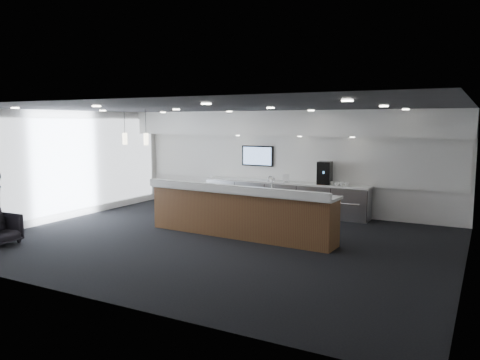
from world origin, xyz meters
The scene contains 21 objects.
ground centered at (0.00, 0.00, 0.00)m, with size 10.00×10.00×0.00m, color black.
ceiling centered at (0.00, 0.00, 3.00)m, with size 10.00×8.00×0.02m, color black.
back_wall centered at (0.00, 4.00, 1.50)m, with size 10.00×0.02×3.00m, color silver.
left_wall centered at (-5.00, 0.00, 1.50)m, with size 0.02×8.00×3.00m, color silver.
right_wall centered at (5.00, 0.00, 1.50)m, with size 0.02×8.00×3.00m, color silver.
soffit_bulkhead centered at (0.00, 3.55, 2.65)m, with size 10.00×0.90×0.70m, color silver.
alcove_panel centered at (0.00, 3.97, 1.60)m, with size 9.80×0.06×1.40m, color silver.
window_blinds_wall centered at (-4.96, 0.00, 1.50)m, with size 0.04×7.36×2.55m, color silver.
back_credenza centered at (0.00, 3.64, 0.48)m, with size 5.06×0.66×0.95m.
wall_tv centered at (-1.00, 3.91, 1.65)m, with size 1.05×0.08×0.62m.
pendant_left centered at (-2.40, 0.80, 2.25)m, with size 0.12×0.12×0.30m, color #FFF2C6.
pendant_right centered at (-3.10, 0.80, 2.25)m, with size 0.12×0.12×0.30m, color #FFF2C6.
ceiling_can_lights centered at (0.00, 0.00, 2.97)m, with size 7.00×5.00×0.02m, color white, non-canonical shape.
service_counter centered at (0.17, 0.54, 0.58)m, with size 4.80×1.06×1.49m.
coffee_machine centered at (1.23, 3.62, 1.27)m, with size 0.40×0.50×0.64m.
info_sign_left centered at (0.09, 3.56, 1.06)m, with size 0.17×0.02×0.23m, color white.
info_sign_right centered at (1.27, 3.54, 1.08)m, with size 0.20×0.02×0.27m, color white.
cup_0 centered at (1.90, 3.52, 1.00)m, with size 0.11×0.11×0.10m, color white.
cup_1 centered at (1.76, 3.52, 1.00)m, with size 0.11×0.11×0.10m, color white.
cup_2 centered at (1.62, 3.52, 1.00)m, with size 0.11×0.11×0.10m, color white.
cup_3 centered at (1.48, 3.52, 1.00)m, with size 0.11×0.11×0.10m, color white.
Camera 1 is at (5.28, -8.96, 2.67)m, focal length 35.00 mm.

